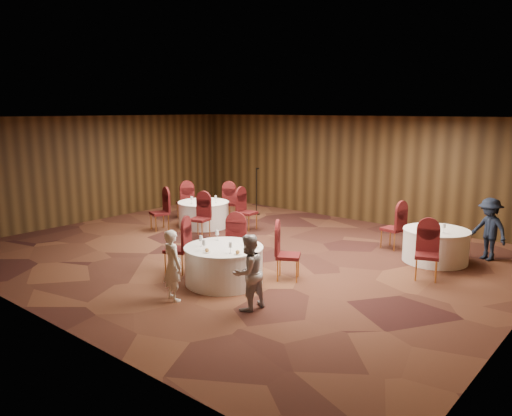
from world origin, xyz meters
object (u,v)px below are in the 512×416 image
Objects in this scene: table_right at (436,245)px; woman_b at (248,272)px; table_left at (204,214)px; mic_stand at (256,201)px; man_c at (489,229)px; table_main at (224,264)px; woman_a at (173,265)px.

woman_b is at bearing -106.83° from table_right.
table_left is 6.33m from woman_b.
woman_b is (4.96, -6.17, 0.22)m from mic_stand.
table_left and table_right have the same top height.
table_left is at bearing -120.44° from woman_b.
man_c is at bearing 45.94° from table_right.
man_c reaches higher than table_main.
woman_b is at bearing -86.38° from man_c.
mic_stand reaches higher than table_main.
mic_stand is at bearing -47.19° from woman_a.
table_left is 1.02× the size of table_right.
mic_stand is (0.07, 2.33, 0.06)m from table_left.
man_c is at bearing -105.91° from woman_a.
woman_a is at bearing -94.45° from man_c.
table_main is 1.02× the size of mic_stand.
table_left is at bearing -171.60° from table_right.
table_right is 6.02m from woman_a.
mic_stand reaches higher than table_right.
woman_b is (1.32, 0.55, 0.01)m from woman_a.
table_left is at bearing 140.41° from table_main.
table_left is 2.33m from mic_stand.
man_c is at bearing 14.14° from table_left.
man_c is (7.35, 1.85, 0.34)m from table_left.
mic_stand reaches higher than table_left.
man_c is (7.27, -0.48, 0.28)m from mic_stand.
table_left is 6.55m from table_right.
man_c is (2.31, 5.69, 0.06)m from woman_b.
man_c is at bearing 54.54° from table_main.
mic_stand reaches higher than woman_a.
man_c reaches higher than woman_b.
table_main is at bearing -55.76° from mic_stand.
table_main is 6.61m from mic_stand.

